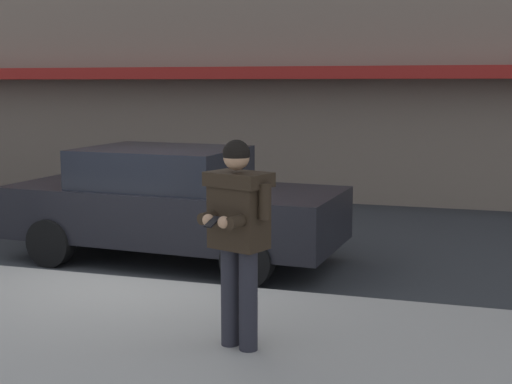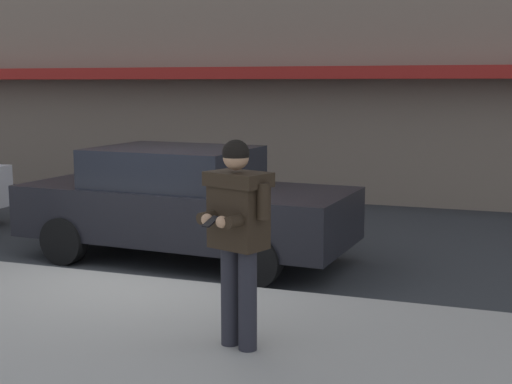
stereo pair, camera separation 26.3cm
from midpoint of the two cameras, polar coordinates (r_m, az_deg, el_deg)
name	(u,v)px [view 1 (the left image)]	position (r m, az deg, el deg)	size (l,w,h in m)	color
ground_plane	(137,284)	(8.84, -10.37, -7.23)	(80.00, 80.00, 0.00)	#2B2D30
sidewalk	(89,381)	(6.01, -14.51, -14.47)	(32.00, 5.30, 0.14)	#99968E
curb_paint_line	(216,289)	(8.48, -4.15, -7.76)	(28.00, 0.12, 0.01)	silver
parked_sedan_mid	(172,203)	(9.74, -7.53, -0.91)	(4.61, 2.14, 1.54)	black
man_texting_on_phone	(238,222)	(6.01, -2.70, -2.38)	(0.62, 0.65, 1.81)	#23232B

